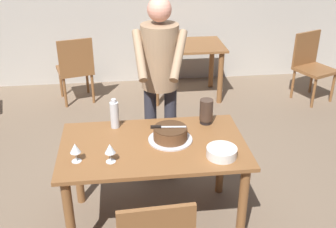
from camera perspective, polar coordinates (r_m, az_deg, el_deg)
name	(u,v)px	position (r m, az deg, el deg)	size (l,w,h in m)	color
ground_plane	(155,221)	(3.53, -1.87, -14.72)	(14.00, 14.00, 0.00)	#7A6651
main_dining_table	(154,158)	(3.15, -2.04, -6.13)	(1.41, 0.83, 0.75)	brown
cake_on_platter	(170,134)	(3.11, 0.33, -2.86)	(0.34, 0.34, 0.11)	silver
cake_knife	(161,127)	(3.08, -1.01, -1.82)	(0.27, 0.05, 0.02)	silver
plate_stack	(222,152)	(2.95, 7.52, -5.32)	(0.22, 0.22, 0.07)	white
wine_glass_near	(110,149)	(2.85, -8.13, -4.90)	(0.08, 0.08, 0.14)	silver
wine_glass_far	(75,149)	(2.90, -12.86, -4.77)	(0.08, 0.08, 0.14)	silver
water_bottle	(114,114)	(3.30, -7.50, -0.06)	(0.07, 0.07, 0.25)	silver
hurricane_lamp	(206,111)	(3.35, 5.38, 0.38)	(0.11, 0.11, 0.21)	black
person_cutting_cake	(160,73)	(3.52, -1.13, 5.69)	(0.46, 0.57, 1.72)	#2D2D38
background_table	(186,56)	(5.52, 2.48, 8.09)	(1.00, 0.70, 0.74)	brown
background_chair_1	(75,67)	(5.49, -12.82, 6.37)	(0.54, 0.54, 0.90)	brown
background_chair_2	(311,64)	(5.81, 19.44, 6.62)	(0.58, 0.58, 0.90)	brown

